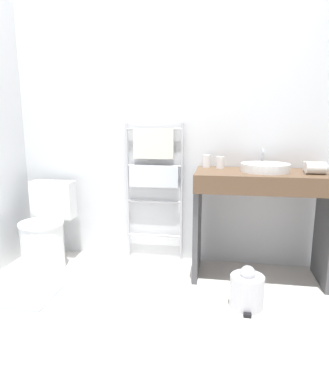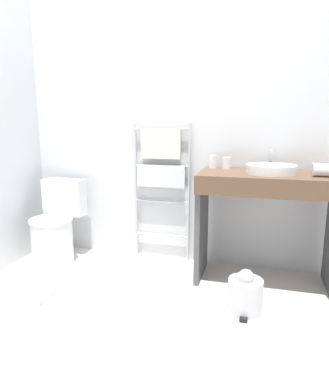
{
  "view_description": "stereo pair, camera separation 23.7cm",
  "coord_description": "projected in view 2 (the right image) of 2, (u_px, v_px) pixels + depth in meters",
  "views": [
    {
      "loc": [
        0.5,
        -1.72,
        1.23
      ],
      "look_at": [
        0.11,
        0.57,
        0.75
      ],
      "focal_mm": 32.0,
      "sensor_mm": 36.0,
      "label": 1
    },
    {
      "loc": [
        0.73,
        -1.67,
        1.23
      ],
      "look_at": [
        0.11,
        0.57,
        0.75
      ],
      "focal_mm": 32.0,
      "sensor_mm": 36.0,
      "label": 2
    }
  ],
  "objects": [
    {
      "name": "sink_basin",
      "position": [
        271.0,
        169.0,
        2.52
      ],
      "size": [
        0.37,
        0.37,
        0.06
      ],
      "color": "white",
      "rests_on": "vanity_counter"
    },
    {
      "name": "towel_radiator",
      "position": [
        161.0,
        167.0,
        2.96
      ],
      "size": [
        0.51,
        0.06,
        1.22
      ],
      "color": "silver",
      "rests_on": "ground_plane"
    },
    {
      "name": "cup_near_edge",
      "position": [
        227.0,
        163.0,
        2.74
      ],
      "size": [
        0.07,
        0.07,
        0.09
      ],
      "color": "white",
      "rests_on": "vanity_counter"
    },
    {
      "name": "toilet",
      "position": [
        56.0,
        228.0,
        3.05
      ],
      "size": [
        0.38,
        0.49,
        0.73
      ],
      "color": "white",
      "rests_on": "ground_plane"
    },
    {
      "name": "wall_back",
      "position": [
        174.0,
        110.0,
        2.95
      ],
      "size": [
        2.88,
        0.12,
        2.65
      ],
      "primitive_type": "cube",
      "color": "silver",
      "rests_on": "ground_plane"
    },
    {
      "name": "trash_bin",
      "position": [
        245.0,
        294.0,
        2.24
      ],
      "size": [
        0.23,
        0.26,
        0.29
      ],
      "color": "silver",
      "rests_on": "ground_plane"
    },
    {
      "name": "faucet",
      "position": [
        271.0,
        157.0,
        2.69
      ],
      "size": [
        0.02,
        0.1,
        0.16
      ],
      "color": "silver",
      "rests_on": "vanity_counter"
    },
    {
      "name": "cup_near_wall",
      "position": [
        213.0,
        162.0,
        2.8
      ],
      "size": [
        0.06,
        0.06,
        0.1
      ],
      "color": "white",
      "rests_on": "vanity_counter"
    },
    {
      "name": "vanity_counter",
      "position": [
        266.0,
        209.0,
        2.56
      ],
      "size": [
        1.01,
        0.52,
        0.86
      ],
      "color": "brown",
      "rests_on": "ground_plane"
    },
    {
      "name": "bath_mat",
      "position": [
        22.0,
        288.0,
        2.57
      ],
      "size": [
        0.56,
        0.36,
        0.01
      ],
      "primitive_type": "cube",
      "color": "#B2BCCC",
      "rests_on": "ground_plane"
    },
    {
      "name": "hair_dryer",
      "position": [
        324.0,
        170.0,
        2.37
      ],
      "size": [
        0.18,
        0.19,
        0.09
      ],
      "color": "white",
      "rests_on": "vanity_counter"
    },
    {
      "name": "ground_plane",
      "position": [
        121.0,
        334.0,
        2.02
      ],
      "size": [
        12.0,
        12.0,
        0.0
      ],
      "primitive_type": "plane",
      "color": "silver"
    }
  ]
}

